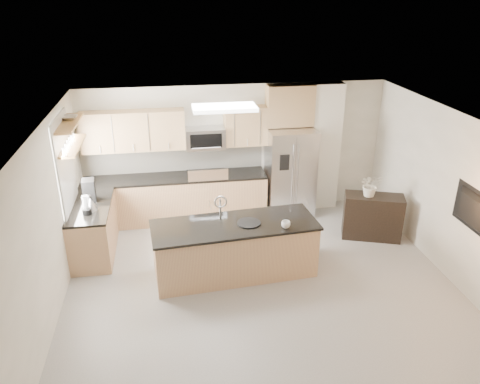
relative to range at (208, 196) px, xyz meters
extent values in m
plane|color=#A19E99|center=(0.60, -2.92, -0.47)|extent=(6.50, 6.50, 0.00)
cube|color=white|center=(0.60, -2.92, 2.13)|extent=(6.00, 6.50, 0.02)
cube|color=silver|center=(0.60, 0.33, 0.83)|extent=(6.00, 0.02, 2.60)
cube|color=silver|center=(-2.40, -2.92, 0.83)|extent=(0.02, 6.50, 2.60)
cube|color=silver|center=(3.60, -2.92, 0.83)|extent=(0.02, 6.50, 2.60)
cube|color=tan|center=(-0.63, 0.00, -0.03)|extent=(3.55, 0.65, 0.88)
cube|color=black|center=(-0.63, 0.00, 0.43)|extent=(3.55, 0.66, 0.04)
cube|color=beige|center=(-0.63, 0.32, 0.71)|extent=(3.55, 0.02, 0.52)
cube|color=tan|center=(-2.07, -1.07, -0.03)|extent=(0.65, 1.50, 0.88)
cube|color=black|center=(-2.07, -1.07, 0.43)|extent=(0.66, 1.50, 0.04)
cube|color=black|center=(0.00, 0.00, -0.02)|extent=(0.76, 0.64, 0.90)
cube|color=black|center=(0.00, 0.00, 0.44)|extent=(0.76, 0.62, 0.03)
cube|color=silver|center=(0.00, -0.30, 0.56)|extent=(0.76, 0.04, 0.22)
cube|color=tan|center=(-1.34, 0.16, 1.35)|extent=(1.92, 0.33, 0.75)
cube|color=tan|center=(0.79, 0.16, 1.35)|extent=(0.82, 0.33, 0.75)
cube|color=silver|center=(0.00, 0.13, 1.16)|extent=(0.76, 0.40, 0.40)
cube|color=black|center=(0.00, -0.07, 1.16)|extent=(0.60, 0.02, 0.28)
cube|color=silver|center=(1.66, -0.05, 0.42)|extent=(0.92, 0.75, 1.78)
cube|color=#98989A|center=(1.66, -0.43, 0.42)|extent=(0.02, 0.01, 1.69)
cube|color=black|center=(1.44, -0.44, 0.78)|extent=(0.18, 0.03, 0.30)
cube|color=white|center=(2.42, 0.18, 0.83)|extent=(0.60, 0.30, 2.60)
cube|color=white|center=(-2.38, -1.07, 1.18)|extent=(0.03, 1.05, 1.55)
cube|color=silver|center=(-2.37, -1.07, 1.18)|extent=(0.03, 1.15, 1.65)
cube|color=olive|center=(-2.25, -0.97, 1.48)|extent=(0.30, 1.20, 0.04)
cube|color=olive|center=(-2.25, -0.97, 1.85)|extent=(0.30, 1.20, 0.04)
cube|color=white|center=(0.20, -1.32, 2.09)|extent=(1.00, 0.50, 0.06)
cube|color=tan|center=(0.24, -2.08, -0.04)|extent=(2.60, 1.08, 0.86)
cube|color=black|center=(0.24, -2.08, 0.41)|extent=(2.67, 1.14, 0.04)
cube|color=black|center=(0.04, -2.08, 0.39)|extent=(0.54, 0.39, 0.01)
cylinder|color=silver|center=(0.04, -1.86, 0.60)|extent=(0.03, 0.03, 0.34)
torus|color=silver|center=(0.04, -1.92, 0.75)|extent=(0.21, 0.03, 0.21)
cube|color=black|center=(2.92, -1.30, -0.05)|extent=(1.13, 0.76, 0.84)
imported|color=silver|center=(1.00, -2.33, 0.48)|extent=(0.17, 0.17, 0.11)
cylinder|color=black|center=(0.46, -2.10, 0.44)|extent=(0.43, 0.43, 0.02)
cylinder|color=black|center=(-2.07, -1.41, 0.50)|extent=(0.14, 0.14, 0.10)
cylinder|color=silver|center=(-2.07, -1.41, 0.66)|extent=(0.11, 0.11, 0.23)
cone|color=silver|center=(-2.02, -1.26, 0.56)|extent=(0.20, 0.20, 0.22)
cylinder|color=black|center=(-2.02, -1.26, 0.68)|extent=(0.04, 0.04, 0.04)
cube|color=black|center=(-2.09, -0.87, 0.64)|extent=(0.23, 0.27, 0.39)
cylinder|color=silver|center=(-2.09, -0.94, 0.55)|extent=(0.12, 0.12, 0.14)
imported|color=silver|center=(-2.25, -0.81, 1.91)|extent=(0.35, 0.35, 0.08)
imported|color=silver|center=(2.82, -1.27, 0.68)|extent=(0.62, 0.55, 0.63)
imported|color=black|center=(3.51, -3.12, 0.88)|extent=(0.14, 1.08, 0.62)
camera|label=1|loc=(-0.70, -8.49, 3.84)|focal=35.00mm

